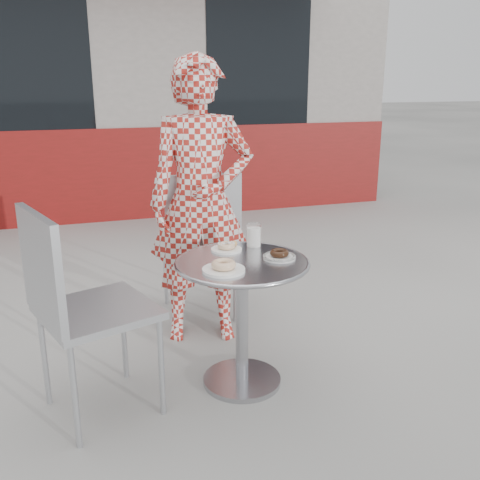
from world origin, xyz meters
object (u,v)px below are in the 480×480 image
object	(u,v)px
seated_person	(201,203)
plate_near	(224,267)
chair_far	(199,271)
bistro_table	(242,292)
chair_left	(98,352)
milk_cup	(254,236)
plate_checker	(279,256)
plate_far	(227,247)

from	to	relation	value
seated_person	plate_near	size ratio (longest dim) A/B	8.36
plate_near	chair_far	bearing A→B (deg)	82.95
bistro_table	plate_near	world-z (taller)	plate_near
seated_person	chair_left	bearing A→B (deg)	-124.78
milk_cup	plate_checker	bearing A→B (deg)	-76.21
chair_left	plate_near	distance (m)	0.69
chair_left	plate_checker	xyz separation A→B (m)	(0.89, 0.00, 0.37)
plate_checker	plate_far	bearing A→B (deg)	136.32
seated_person	plate_near	xyz separation A→B (m)	(-0.08, -0.71, -0.14)
chair_far	plate_far	bearing A→B (deg)	91.53
chair_left	bistro_table	bearing A→B (deg)	-106.87
bistro_table	seated_person	distance (m)	0.68
seated_person	bistro_table	bearing A→B (deg)	-73.78
milk_cup	chair_left	bearing A→B (deg)	-164.83
chair_left	seated_person	world-z (taller)	seated_person
seated_person	plate_far	bearing A→B (deg)	-74.76
plate_near	milk_cup	size ratio (longest dim) A/B	1.62
chair_left	milk_cup	distance (m)	0.96
seated_person	milk_cup	bearing A→B (deg)	-53.97
plate_far	plate_checker	xyz separation A→B (m)	(0.21, -0.20, -0.00)
chair_far	plate_near	size ratio (longest dim) A/B	4.93
chair_far	milk_cup	world-z (taller)	chair_far
bistro_table	plate_far	size ratio (longest dim) A/B	4.20
plate_checker	plate_near	bearing A→B (deg)	-163.18
seated_person	plate_far	size ratio (longest dim) A/B	10.41
plate_far	plate_checker	distance (m)	0.29
chair_far	plate_checker	world-z (taller)	chair_far
seated_person	milk_cup	size ratio (longest dim) A/B	13.52
bistro_table	milk_cup	distance (m)	0.33
bistro_table	plate_near	size ratio (longest dim) A/B	3.38
chair_left	plate_checker	distance (m)	0.96
chair_left	plate_far	distance (m)	0.80
seated_person	plate_far	world-z (taller)	seated_person
chair_left	milk_cup	xyz separation A→B (m)	(0.83, 0.23, 0.41)
bistro_table	plate_checker	world-z (taller)	plate_checker
chair_far	plate_checker	xyz separation A→B (m)	(0.18, -0.92, 0.38)
plate_checker	seated_person	bearing A→B (deg)	110.80
plate_far	plate_near	bearing A→B (deg)	-109.30
chair_far	chair_left	distance (m)	1.16
milk_cup	chair_far	bearing A→B (deg)	100.62
seated_person	plate_checker	size ratio (longest dim) A/B	10.12
plate_near	seated_person	bearing A→B (deg)	83.95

